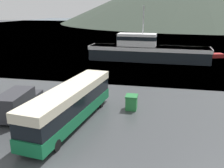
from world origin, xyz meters
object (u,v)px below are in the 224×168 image
object	(u,v)px
storage_bin	(132,102)
tour_bus	(71,103)
delivery_van	(19,103)
fishing_boat	(146,50)
small_boat	(206,56)

from	to	relation	value
storage_bin	tour_bus	bearing A→B (deg)	-138.19
tour_bus	delivery_van	bearing A→B (deg)	-178.40
tour_bus	storage_bin	world-z (taller)	tour_bus
tour_bus	fishing_boat	world-z (taller)	fishing_boat
fishing_boat	small_boat	size ratio (longest dim) A/B	3.21
fishing_boat	storage_bin	xyz separation A→B (m)	(0.38, -25.38, -1.30)
delivery_van	storage_bin	size ratio (longest dim) A/B	4.28
tour_bus	small_boat	bearing A→B (deg)	72.06
storage_bin	fishing_boat	bearing A→B (deg)	90.86
tour_bus	storage_bin	distance (m)	6.56
tour_bus	delivery_van	distance (m)	5.55
delivery_van	small_boat	bearing A→B (deg)	53.33
delivery_van	tour_bus	bearing A→B (deg)	-9.91
delivery_van	small_boat	xyz separation A→B (m)	(22.10, 35.02, -0.92)
small_boat	tour_bus	bearing A→B (deg)	137.46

